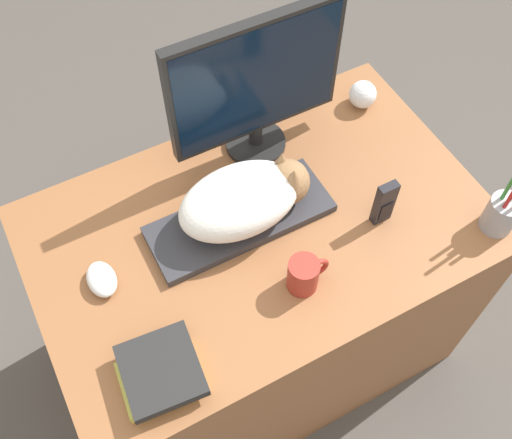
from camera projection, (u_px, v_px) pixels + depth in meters
ground_plane at (311, 434)px, 1.94m from camera, size 12.00×12.00×0.00m
desk at (259, 294)px, 1.80m from camera, size 1.12×0.72×0.76m
keyboard at (240, 219)px, 1.47m from camera, size 0.46×0.17×0.02m
cat at (248, 197)px, 1.41m from camera, size 0.34×0.19×0.14m
monitor at (256, 85)px, 1.43m from camera, size 0.45×0.16×0.41m
computer_mouse at (102, 279)px, 1.37m from camera, size 0.07×0.10×0.04m
coffee_mug at (304, 274)px, 1.35m from camera, size 0.10×0.07×0.09m
pen_cup at (502, 213)px, 1.43m from camera, size 0.08×0.08×0.23m
baseball at (363, 94)px, 1.67m from camera, size 0.08×0.08×0.08m
phone at (384, 203)px, 1.43m from camera, size 0.05×0.03×0.13m
book_stack at (161, 374)px, 1.24m from camera, size 0.18×0.18×0.06m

